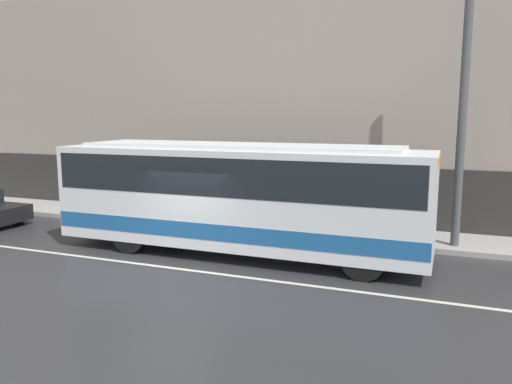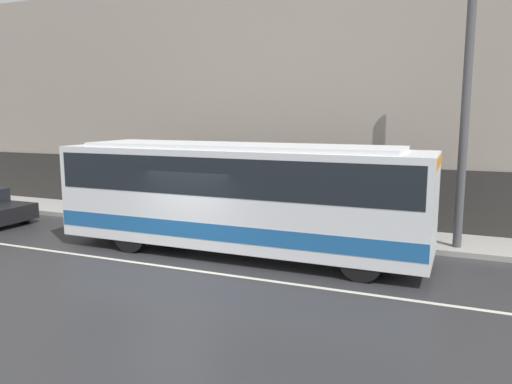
{
  "view_description": "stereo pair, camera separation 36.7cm",
  "coord_description": "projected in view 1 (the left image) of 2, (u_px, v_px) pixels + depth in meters",
  "views": [
    {
      "loc": [
        6.64,
        -11.13,
        4.06
      ],
      "look_at": [
        1.51,
        1.99,
        1.86
      ],
      "focal_mm": 35.0,
      "sensor_mm": 36.0,
      "label": 1
    },
    {
      "loc": [
        6.98,
        -10.99,
        4.06
      ],
      "look_at": [
        1.51,
        1.99,
        1.86
      ],
      "focal_mm": 35.0,
      "sensor_mm": 36.0,
      "label": 2
    }
  ],
  "objects": [
    {
      "name": "ground_plane",
      "position": [
        176.0,
        269.0,
        13.26
      ],
      "size": [
        60.0,
        60.0,
        0.0
      ],
      "primitive_type": "plane",
      "color": "#2D2D30"
    },
    {
      "name": "sidewalk",
      "position": [
        250.0,
        225.0,
        18.04
      ],
      "size": [
        60.0,
        2.42,
        0.16
      ],
      "color": "#A09E99",
      "rests_on": "ground_plane"
    },
    {
      "name": "building_facade",
      "position": [
        263.0,
        106.0,
        18.62
      ],
      "size": [
        60.0,
        0.35,
        9.06
      ],
      "color": "gray",
      "rests_on": "ground_plane"
    },
    {
      "name": "lane_stripe",
      "position": [
        176.0,
        268.0,
        13.26
      ],
      "size": [
        54.0,
        0.14,
        0.01
      ],
      "color": "beige",
      "rests_on": "ground_plane"
    },
    {
      "name": "transit_bus",
      "position": [
        239.0,
        193.0,
        14.46
      ],
      "size": [
        10.86,
        2.61,
        3.22
      ],
      "color": "white",
      "rests_on": "ground_plane"
    },
    {
      "name": "utility_pole_near",
      "position": [
        463.0,
        113.0,
        14.37
      ],
      "size": [
        0.25,
        0.25,
        7.89
      ],
      "color": "#4C4C4F",
      "rests_on": "sidewalk"
    },
    {
      "name": "pedestrian_waiting",
      "position": [
        187.0,
        200.0,
        18.69
      ],
      "size": [
        0.36,
        0.36,
        1.57
      ],
      "color": "navy",
      "rests_on": "sidewalk"
    }
  ]
}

